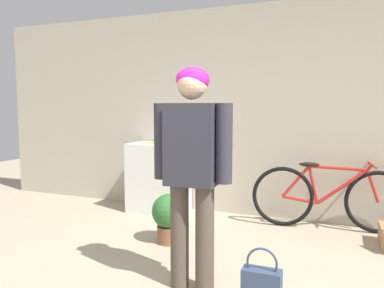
{
  "coord_description": "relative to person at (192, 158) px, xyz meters",
  "views": [
    {
      "loc": [
        0.83,
        -1.8,
        1.37
      ],
      "look_at": [
        -0.17,
        0.71,
        1.1
      ],
      "focal_mm": 35.0,
      "sensor_mm": 36.0,
      "label": 1
    }
  ],
  "objects": [
    {
      "name": "potted_plant",
      "position": [
        -0.57,
        0.81,
        -0.72
      ],
      "size": [
        0.35,
        0.35,
        0.5
      ],
      "color": "brown",
      "rests_on": "ground_plane"
    },
    {
      "name": "handbag",
      "position": [
        0.54,
        -0.09,
        -0.84
      ],
      "size": [
        0.26,
        0.12,
        0.43
      ],
      "color": "#334260",
      "rests_on": "ground_plane"
    },
    {
      "name": "person",
      "position": [
        0.0,
        0.0,
        0.0
      ],
      "size": [
        0.61,
        0.25,
        1.65
      ],
      "rotation": [
        0.0,
        0.0,
        0.03
      ],
      "color": "#4C4238",
      "rests_on": "ground_plane"
    },
    {
      "name": "side_shelf",
      "position": [
        -1.18,
        1.79,
        -0.54
      ],
      "size": [
        0.74,
        0.47,
        0.89
      ],
      "color": "white",
      "rests_on": "ground_plane"
    },
    {
      "name": "banana",
      "position": [
        -1.21,
        1.76,
        -0.08
      ],
      "size": [
        0.3,
        0.08,
        0.03
      ],
      "color": "#EAD64C",
      "rests_on": "side_shelf"
    },
    {
      "name": "bicycle",
      "position": [
        0.91,
        1.82,
        -0.62
      ],
      "size": [
        1.68,
        0.46,
        0.76
      ],
      "rotation": [
        0.0,
        0.0,
        0.11
      ],
      "color": "black",
      "rests_on": "ground_plane"
    },
    {
      "name": "wall_back",
      "position": [
        0.17,
        2.07,
        0.31
      ],
      "size": [
        8.0,
        0.07,
        2.6
      ],
      "color": "#B7AD99",
      "rests_on": "ground_plane"
    }
  ]
}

